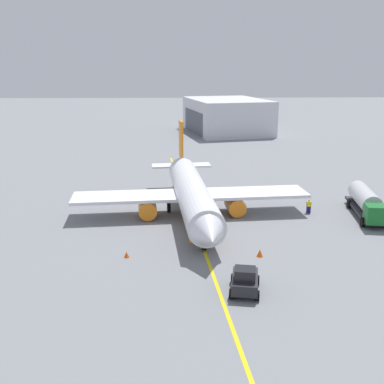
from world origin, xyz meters
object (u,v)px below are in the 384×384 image
Objects in this scene: airplane at (192,194)px; safety_cone_wingtip at (260,253)px; refueling_worker at (309,206)px; safety_cone_nose at (127,254)px; fuel_tanker at (367,202)px; pushback_tug at (245,280)px.

safety_cone_wingtip is (12.31, 6.02, -2.31)m from airplane.
refueling_worker reaches higher than safety_cone_nose.
fuel_tanker is 6.46× the size of refueling_worker.
airplane is at bearing 152.18° from safety_cone_nose.
safety_cone_wingtip is at bearing 26.06° from airplane.
refueling_worker is (-1.32, -6.42, -0.91)m from fuel_tanker.
refueling_worker is at bearing -101.58° from fuel_tanker.
pushback_tug is 7.27m from safety_cone_wingtip.
safety_cone_nose is at bearing -90.82° from safety_cone_wingtip.
fuel_tanker is 19.30× the size of safety_cone_nose.
safety_cone_nose is at bearing -27.82° from airplane.
safety_cone_wingtip is (11.38, -14.55, -1.38)m from fuel_tanker.
fuel_tanker reaches higher than pushback_tug.
refueling_worker is at bearing 91.56° from airplane.
airplane is 46.08× the size of safety_cone_wingtip.
fuel_tanker is at bearing 112.55° from safety_cone_nose.
pushback_tug is at bearing -19.40° from safety_cone_wingtip.
pushback_tug reaches higher than safety_cone_wingtip.
safety_cone_nose is at bearing -67.45° from fuel_tanker.
airplane is 19.55m from pushback_tug.
airplane is 14.27m from refueling_worker.
fuel_tanker is at bearing 128.03° from safety_cone_wingtip.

